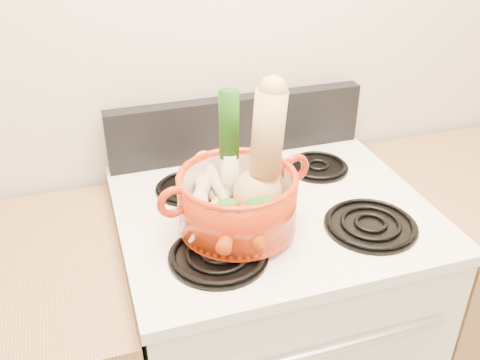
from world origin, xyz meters
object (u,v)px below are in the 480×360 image
object	(u,v)px
dutch_oven	(237,201)
squash	(258,155)
leek	(230,148)
stove_body	(268,340)

from	to	relation	value
dutch_oven	squash	xyz separation A→B (m)	(0.05, 0.00, 0.11)
squash	leek	size ratio (longest dim) A/B	1.02
squash	dutch_oven	bearing A→B (deg)	163.27
stove_body	squash	distance (m)	0.69
stove_body	leek	world-z (taller)	leek
dutch_oven	leek	distance (m)	0.12
dutch_oven	leek	world-z (taller)	leek
dutch_oven	squash	bearing A→B (deg)	-5.34
stove_body	squash	bearing A→B (deg)	-132.81
stove_body	dutch_oven	world-z (taller)	dutch_oven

